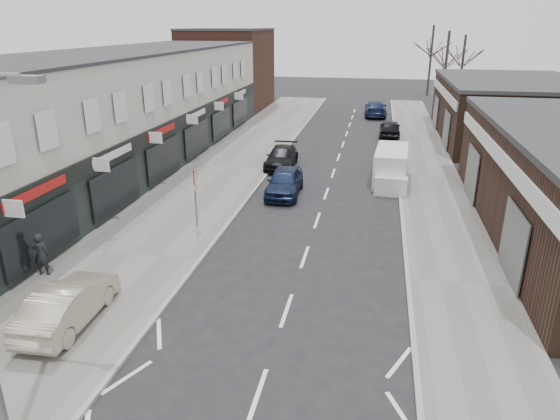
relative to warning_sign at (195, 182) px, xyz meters
The scene contains 17 objects.
pavement_left 10.35m from the warning_sign, 99.04° to the left, with size 5.50×64.00×0.12m, color slate.
pavement_right 14.95m from the warning_sign, 42.51° to the left, with size 3.50×64.00×0.12m, color slate.
shop_terrace_left 11.30m from the warning_sign, 138.04° to the left, with size 8.00×41.00×7.10m, color beige.
brick_block_far 34.09m from the warning_sign, 104.18° to the left, with size 8.00×10.00×8.00m, color #48281F.
right_unit_far 28.21m from the warning_sign, 51.25° to the left, with size 10.00×16.00×4.50m, color #342217.
tree_far_a 38.75m from the warning_sign, 68.53° to the left, with size 3.60×3.60×8.00m, color #382D26, non-canonical shape.
tree_far_b 45.24m from the warning_sign, 68.36° to the left, with size 3.60×3.60×7.50m, color #382D26, non-canonical shape.
tree_far_c 49.95m from the warning_sign, 74.12° to the left, with size 3.60×3.60×8.50m, color #382D26, non-canonical shape.
warning_sign is the anchor object (origin of this frame).
white_van 12.27m from the warning_sign, 45.48° to the left, with size 2.01×5.08×1.94m.
sedan_on_pavement 8.32m from the warning_sign, 97.94° to the right, with size 1.40×4.01×1.32m, color #AFA38C.
pedestrian 6.85m from the warning_sign, 125.12° to the right, with size 0.59×0.39×1.61m, color black.
parked_car_left_a 6.33m from the warning_sign, 61.28° to the left, with size 1.71×4.24×1.45m, color #121D3A.
parked_car_left_b 11.02m from the warning_sign, 80.72° to the left, with size 1.81×4.44×1.29m, color black.
parked_car_right_a 15.65m from the warning_sign, 56.26° to the left, with size 1.65×4.73×1.56m, color white.
parked_car_right_b 23.12m from the warning_sign, 67.95° to the left, with size 1.64×4.07×1.39m, color black.
parked_car_right_c 31.91m from the warning_sign, 76.65° to the left, with size 2.10×5.17×1.50m, color #141F40.
Camera 1 is at (2.47, -7.69, 8.67)m, focal length 32.00 mm.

